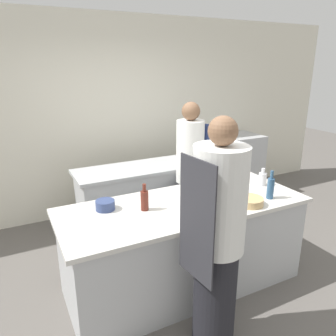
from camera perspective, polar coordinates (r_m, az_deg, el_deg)
The scene contains 15 objects.
ground_plane at distance 3.55m, azimuth 2.71°, elevation -19.34°, with size 16.00×16.00×0.00m, color #605B56.
wall_back at distance 4.85m, azimuth -9.69°, elevation 8.75°, with size 8.00×0.06×2.80m.
prep_counter at distance 3.30m, azimuth 2.83°, elevation -13.18°, with size 2.35×0.93×0.88m.
pass_counter at distance 4.41m, azimuth -1.83°, elevation -4.86°, with size 2.14×0.62×0.88m.
oven_range at distance 5.62m, azimuth 10.85°, elevation 0.49°, with size 0.99×0.61×1.00m.
chef_at_prep_near at distance 2.48m, azimuth 8.52°, elevation -12.28°, with size 0.42×0.40×1.82m.
chef_at_stove at distance 3.90m, azimuth 3.81°, elevation -1.13°, with size 0.37×0.36×1.73m.
bottle_olive_oil at distance 3.66m, azimuth 16.14°, elevation -1.78°, with size 0.09×0.09×0.19m.
bottle_vinegar at distance 3.32m, azimuth 17.42°, elevation -3.26°, with size 0.07×0.07×0.28m.
bottle_wine at distance 2.93m, azimuth -4.11°, elevation -5.53°, with size 0.07×0.07×0.25m.
bowl_mixing_large at distance 3.15m, azimuth 14.01°, elevation -5.63°, with size 0.26×0.26×0.07m.
bowl_prep_small at distance 3.01m, azimuth -10.87°, elevation -6.35°, with size 0.17×0.17×0.09m.
bowl_ceramic_blue at distance 3.72m, azimuth 11.35°, elevation -1.86°, with size 0.22×0.22×0.06m.
cup at distance 3.46m, azimuth 6.89°, elevation -2.96°, with size 0.09×0.09×0.08m.
stockpot at distance 4.51m, azimuth 4.15°, elevation 3.27°, with size 0.27×0.27×0.26m.
Camera 1 is at (-1.42, -2.45, 2.14)m, focal length 35.00 mm.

